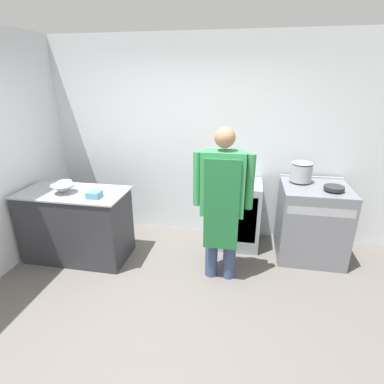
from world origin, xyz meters
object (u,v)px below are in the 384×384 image
(stove, at_px, (311,222))
(saute_pan, at_px, (334,188))
(fridge_unit, at_px, (235,214))
(stock_pot, at_px, (301,171))
(mixing_bowl, at_px, (63,189))
(plastic_tub, at_px, (94,195))
(person_cook, at_px, (222,198))

(stove, distance_m, saute_pan, 0.55)
(fridge_unit, height_order, stock_pot, stock_pot)
(mixing_bowl, bearing_deg, stock_pot, 15.10)
(stove, bearing_deg, mixing_bowl, -168.17)
(plastic_tub, height_order, saute_pan, saute_pan)
(stove, distance_m, mixing_bowl, 3.05)
(fridge_unit, height_order, saute_pan, saute_pan)
(person_cook, relative_size, saute_pan, 7.58)
(stove, xyz_separation_m, saute_pan, (0.16, -0.13, 0.51))
(fridge_unit, xyz_separation_m, mixing_bowl, (-2.00, -0.73, 0.49))
(person_cook, bearing_deg, mixing_bowl, 178.61)
(mixing_bowl, xyz_separation_m, saute_pan, (3.11, 0.49, 0.04))
(fridge_unit, bearing_deg, mixing_bowl, -159.91)
(plastic_tub, bearing_deg, stock_pot, 19.22)
(plastic_tub, relative_size, stock_pot, 0.56)
(fridge_unit, bearing_deg, stock_pot, 1.22)
(fridge_unit, distance_m, mixing_bowl, 2.19)
(plastic_tub, bearing_deg, saute_pan, 11.79)
(mixing_bowl, height_order, stock_pot, stock_pot)
(plastic_tub, distance_m, stock_pot, 2.49)
(fridge_unit, relative_size, mixing_bowl, 3.27)
(mixing_bowl, distance_m, saute_pan, 3.15)
(mixing_bowl, bearing_deg, person_cook, -1.39)
(plastic_tub, bearing_deg, stove, 15.24)
(fridge_unit, relative_size, person_cook, 0.52)
(mixing_bowl, distance_m, plastic_tub, 0.44)
(mixing_bowl, height_order, saute_pan, saute_pan)
(mixing_bowl, relative_size, plastic_tub, 1.87)
(stock_pot, bearing_deg, mixing_bowl, -164.90)
(fridge_unit, distance_m, plastic_tub, 1.83)
(person_cook, bearing_deg, plastic_tub, -179.08)
(mixing_bowl, bearing_deg, saute_pan, 8.97)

